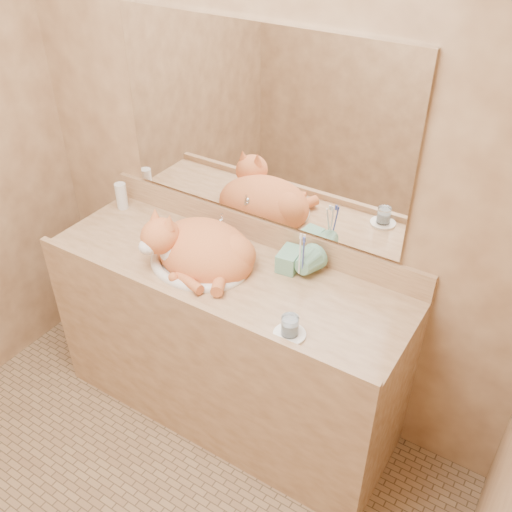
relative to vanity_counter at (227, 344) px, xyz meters
The scene contains 13 objects.
wall_back 0.87m from the vanity_counter, 90.00° to the left, with size 2.40×0.02×2.50m, color brown.
wall_right 1.63m from the vanity_counter, 31.14° to the right, with size 0.02×2.00×2.50m, color brown.
vanity_counter is the anchor object (origin of this frame).
mirror 1.00m from the vanity_counter, 90.00° to the left, with size 1.30×0.02×0.80m, color white.
sink_basin 0.51m from the vanity_counter, 169.98° to the right, with size 0.44×0.36×0.14m, color white, non-canonical shape.
faucet 0.53m from the vanity_counter, 127.45° to the left, with size 0.04×0.11×0.15m, color silver, non-canonical shape.
cat 0.52m from the vanity_counter, behind, with size 0.46×0.37×0.25m, color #C65D2D, non-canonical shape.
soap_dispenser 0.57m from the vanity_counter, 24.49° to the left, with size 0.08×0.09×0.19m, color #69A88B.
toothbrush_cup 0.58m from the vanity_counter, 21.21° to the left, with size 0.12×0.12×0.11m, color #69A88B.
toothbrushes 0.64m from the vanity_counter, 21.21° to the left, with size 0.04×0.04×0.22m, color silver, non-canonical shape.
saucer 0.63m from the vanity_counter, 24.54° to the right, with size 0.12×0.12×0.01m, color white.
water_glass 0.66m from the vanity_counter, 24.54° to the right, with size 0.06×0.06×0.08m, color white.
lotion_bottle 0.88m from the vanity_counter, 167.27° to the left, with size 0.05×0.05×0.13m, color silver.
Camera 1 is at (1.12, -0.81, 2.28)m, focal length 40.00 mm.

